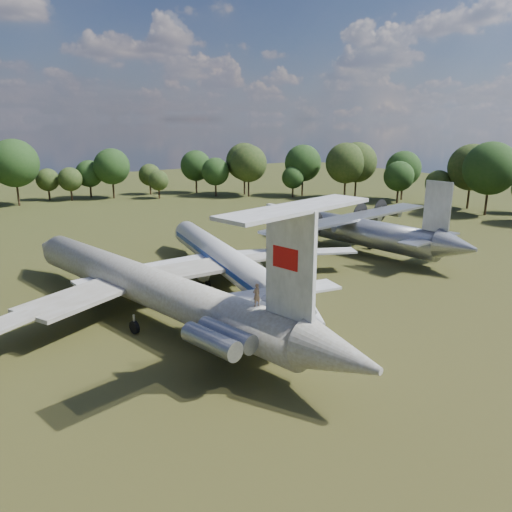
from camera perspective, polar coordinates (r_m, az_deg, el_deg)
ground at (r=56.61m, az=-12.04°, el=-6.40°), size 300.00×300.00×0.00m
il62_airliner at (r=54.22m, az=-12.15°, el=-4.18°), size 55.34×65.79×5.69m
tu104_jet at (r=64.22m, az=-3.41°, el=-1.10°), size 45.77×55.85×5.00m
an12_transport at (r=82.29m, az=11.34°, el=2.45°), size 41.93×45.67×5.43m
person_on_il62 at (r=41.26m, az=0.07°, el=-4.46°), size 0.75×0.53×1.95m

